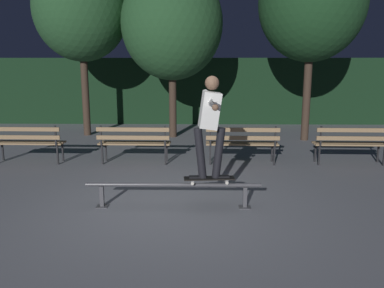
{
  "coord_description": "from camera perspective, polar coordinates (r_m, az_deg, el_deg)",
  "views": [
    {
      "loc": [
        0.4,
        -5.93,
        2.23
      ],
      "look_at": [
        0.28,
        0.82,
        0.85
      ],
      "focal_mm": 37.43,
      "sensor_mm": 36.0,
      "label": 1
    }
  ],
  "objects": [
    {
      "name": "ground_plane",
      "position": [
        6.35,
        -2.69,
        -9.02
      ],
      "size": [
        90.0,
        90.0,
        0.0
      ],
      "primitive_type": "plane",
      "color": "slate"
    },
    {
      "name": "hedge_backdrop",
      "position": [
        15.21,
        -0.5,
        7.64
      ],
      "size": [
        24.0,
        1.2,
        2.39
      ],
      "primitive_type": "cube",
      "color": "black",
      "rests_on": "ground"
    },
    {
      "name": "grind_rail",
      "position": [
        6.27,
        -2.71,
        -6.34
      ],
      "size": [
        2.73,
        0.18,
        0.39
      ],
      "color": "#47474C",
      "rests_on": "ground"
    },
    {
      "name": "skateboard",
      "position": [
        6.21,
        2.46,
        -4.95
      ],
      "size": [
        0.79,
        0.26,
        0.09
      ],
      "color": "black",
      "rests_on": "grind_rail"
    },
    {
      "name": "skateboarder",
      "position": [
        6.01,
        2.57,
        3.64
      ],
      "size": [
        0.63,
        1.41,
        1.56
      ],
      "color": "black",
      "rests_on": "skateboard"
    },
    {
      "name": "park_bench_leftmost",
      "position": [
        9.64,
        -22.48,
        0.55
      ],
      "size": [
        1.61,
        0.45,
        0.88
      ],
      "color": "black",
      "rests_on": "ground"
    },
    {
      "name": "park_bench_left_center",
      "position": [
        8.96,
        -8.27,
        0.53
      ],
      "size": [
        1.61,
        0.45,
        0.88
      ],
      "color": "black",
      "rests_on": "ground"
    },
    {
      "name": "park_bench_right_center",
      "position": [
        8.9,
        7.17,
        0.48
      ],
      "size": [
        1.61,
        0.45,
        0.88
      ],
      "color": "black",
      "rests_on": "ground"
    },
    {
      "name": "park_bench_rightmost",
      "position": [
        9.46,
        21.77,
        0.4
      ],
      "size": [
        1.61,
        0.45,
        0.88
      ],
      "color": "black",
      "rests_on": "ground"
    },
    {
      "name": "tree_behind_benches",
      "position": [
        12.1,
        -2.87,
        16.7
      ],
      "size": [
        2.94,
        2.94,
        4.95
      ],
      "color": "#3D2D23",
      "rests_on": "ground"
    },
    {
      "name": "tree_far_left",
      "position": [
        12.86,
        -15.54,
        18.01
      ],
      "size": [
        2.79,
        2.79,
        5.31
      ],
      "color": "#3D2D23",
      "rests_on": "ground"
    },
    {
      "name": "tree_far_right",
      "position": [
        12.1,
        16.73,
        18.69
      ],
      "size": [
        2.93,
        2.93,
        5.46
      ],
      "color": "#3D2D23",
      "rests_on": "ground"
    }
  ]
}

